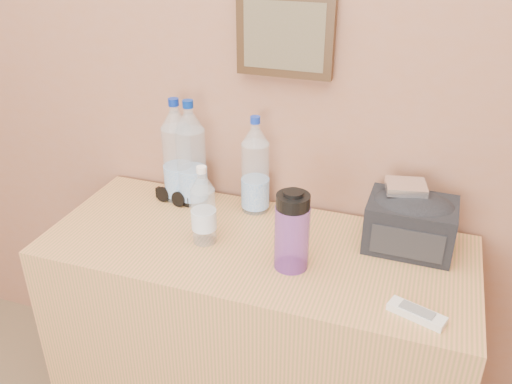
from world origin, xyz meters
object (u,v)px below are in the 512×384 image
ac_remote (417,314)px  pet_small (203,210)px  sunglasses (173,197)px  foil_packet (406,187)px  dresser (256,345)px  pet_large_b (191,159)px  pet_large_a (177,156)px  nalgene_bottle (292,231)px  pet_large_c (255,170)px  toiletry_bag (411,222)px

ac_remote → pet_small: bearing=-173.7°
sunglasses → foil_packet: foil_packet is taller
dresser → foil_packet: 0.74m
pet_large_b → foil_packet: bearing=-1.8°
dresser → pet_large_a: bearing=150.6°
pet_small → dresser: bearing=11.8°
sunglasses → ac_remote: 0.92m
nalgene_bottle → foil_packet: 0.37m
pet_large_a → pet_small: pet_large_a is taller
dresser → pet_large_c: pet_large_c is taller
pet_large_a → foil_packet: 0.76m
foil_packet → sunglasses: bearing=-179.6°
pet_large_a → foil_packet: pet_large_a is taller
pet_large_c → nalgene_bottle: (0.20, -0.28, -0.03)m
nalgene_bottle → ac_remote: size_ratio=1.67×
pet_large_c → ac_remote: (0.56, -0.39, -0.14)m
dresser → pet_small: 0.55m
pet_large_b → pet_small: 0.27m
pet_large_a → pet_large_c: bearing=1.7°
nalgene_bottle → ac_remote: 0.39m
dresser → pet_small: size_ratio=5.18×
pet_small → sunglasses: 0.30m
nalgene_bottle → pet_large_a: bearing=150.9°
pet_large_a → pet_large_b: pet_large_b is taller
pet_large_c → pet_small: 0.26m
toiletry_bag → foil_packet: size_ratio=2.21×
dresser → pet_large_c: size_ratio=3.93×
pet_large_a → foil_packet: bearing=-2.2°
pet_large_b → foil_packet: 0.71m
foil_packet → toiletry_bag: bearing=-43.4°
pet_large_c → sunglasses: pet_large_c is taller
pet_large_a → sunglasses: pet_large_a is taller
nalgene_bottle → ac_remote: bearing=-16.7°
pet_small → ac_remote: pet_small is taller
pet_large_a → dresser: bearing=-29.4°
sunglasses → toiletry_bag: bearing=10.8°
toiletry_bag → pet_small: bearing=-162.9°
ac_remote → toiletry_bag: (-0.05, 0.32, 0.08)m
pet_large_b → ac_remote: bearing=-25.2°
dresser → toiletry_bag: 0.68m
ac_remote → nalgene_bottle: bearing=-177.6°
foil_packet → ac_remote: bearing=-77.0°
pet_large_c → pet_small: size_ratio=1.32×
pet_small → nalgene_bottle: size_ratio=1.05×
sunglasses → toiletry_bag: 0.80m
pet_large_a → nalgene_bottle: (0.48, -0.27, -0.04)m
pet_large_a → toiletry_bag: size_ratio=1.43×
pet_large_a → sunglasses: (-0.01, -0.03, -0.14)m
pet_small → nalgene_bottle: pet_small is taller
pet_large_a → pet_small: size_ratio=1.44×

